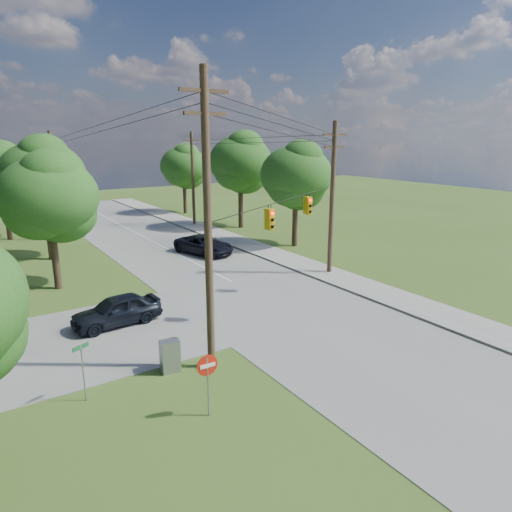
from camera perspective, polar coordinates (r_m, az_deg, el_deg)
ground at (r=22.01m, az=5.79°, el=-10.88°), size 140.00×140.00×0.00m
main_road at (r=26.78m, az=2.39°, el=-6.00°), size 10.00×100.00×0.03m
sidewalk_east at (r=30.94m, az=12.56°, el=-3.38°), size 2.60×100.00×0.12m
pole_sw at (r=17.95m, az=-6.04°, el=4.19°), size 2.00×0.32×12.00m
pole_ne at (r=32.00m, az=9.50°, el=7.31°), size 2.00×0.32×10.50m
pole_north_e at (r=50.37m, az=-7.90°, el=9.63°), size 2.00×0.32×10.00m
pole_north_w at (r=46.16m, az=-23.81°, el=8.08°), size 2.00×0.32×10.00m
power_lines at (r=30.36m, az=-5.64°, el=14.03°), size 13.93×29.62×4.93m
traffic_signals at (r=25.24m, az=4.31°, el=5.59°), size 4.91×3.27×1.05m
tree_w_near at (r=30.87m, az=-24.54°, el=6.79°), size 6.00×6.00×8.40m
tree_w_mid at (r=38.84m, az=-25.13°, el=9.07°), size 6.40×6.40×9.22m
tree_w_far at (r=48.56m, az=-29.26°, el=9.06°), size 6.00×6.00×8.73m
tree_e_near at (r=39.98m, az=5.02°, el=10.03°), size 6.20×6.20×8.81m
tree_e_mid at (r=48.44m, az=-1.96°, el=11.67°), size 6.60×6.60×9.64m
tree_e_far at (r=58.64m, az=-9.04°, el=11.06°), size 5.80×5.80×8.32m
car_cross_dark at (r=24.72m, az=-17.03°, el=-6.50°), size 4.68×2.19×1.55m
car_main_north at (r=38.03m, az=-6.53°, el=1.40°), size 3.88×5.92×1.51m
control_cabinet at (r=19.62m, az=-10.70°, el=-12.19°), size 0.81×0.62×1.37m
do_not_enter_sign at (r=16.14m, az=-6.08°, el=-14.20°), size 0.78×0.08×2.33m
street_name_sign at (r=18.12m, az=-20.87°, el=-12.56°), size 0.63×0.31×2.25m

